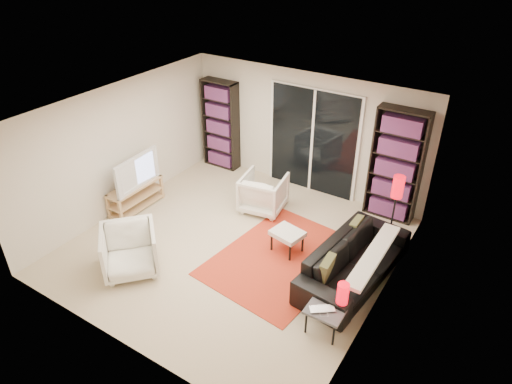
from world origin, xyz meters
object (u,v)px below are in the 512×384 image
bookshelf_left (221,125)px  side_table (327,309)px  bookshelf_right (396,166)px  armchair_back (263,193)px  sofa (355,261)px  armchair_front (130,251)px  tv_stand (136,196)px  floor_lamp (397,195)px  ottoman (287,234)px

bookshelf_left → side_table: size_ratio=3.89×
bookshelf_right → armchair_back: bearing=-152.6°
sofa → bookshelf_right: bearing=9.4°
side_table → sofa: bearing=93.7°
armchair_front → bookshelf_left: bearing=56.7°
tv_stand → armchair_front: (1.26, -1.36, 0.12)m
armchair_front → armchair_back: bearing=25.1°
floor_lamp → sofa: bearing=-100.5°
armchair_front → ottoman: armchair_front is taller
sofa → armchair_front: (-3.02, -1.70, 0.06)m
bookshelf_right → floor_lamp: bearing=-71.6°
side_table → floor_lamp: floor_lamp is taller
ottoman → floor_lamp: floor_lamp is taller
sofa → side_table: bearing=-170.2°
bookshelf_left → ottoman: 3.46m
bookshelf_left → floor_lamp: (4.16, -0.94, 0.06)m
bookshelf_right → bookshelf_left: bearing=180.0°
tv_stand → sofa: sofa is taller
bookshelf_left → armchair_back: (1.76, -1.08, -0.61)m
armchair_front → ottoman: size_ratio=1.48×
bookshelf_right → sofa: bearing=-86.7°
armchair_front → floor_lamp: (3.22, 2.77, 0.65)m
armchair_back → floor_lamp: bearing=173.5°
armchair_back → side_table: bearing=127.5°
ottoman → floor_lamp: 1.86m
sofa → armchair_front: 3.47m
bookshelf_right → ottoman: 2.36m
bookshelf_left → bookshelf_right: bearing=-0.0°
sofa → side_table: 1.18m
tv_stand → ottoman: 3.12m
armchair_back → armchair_front: 2.75m
armchair_back → bookshelf_left: bearing=-41.4°
armchair_back → floor_lamp: (2.40, 0.14, 0.67)m
bookshelf_right → sofa: size_ratio=0.94×
bookshelf_right → armchair_front: 4.76m
armchair_back → armchair_front: size_ratio=0.95×
sofa → ottoman: (-1.19, 0.03, 0.02)m
bookshelf_left → armchair_back: bookshelf_left is taller
sofa → armchair_back: 2.39m
bookshelf_left → bookshelf_right: bookshelf_right is taller
bookshelf_left → floor_lamp: size_ratio=1.44×
bookshelf_left → floor_lamp: bookshelf_left is taller
bookshelf_right → armchair_front: bookshelf_right is taller
tv_stand → floor_lamp: (4.48, 1.40, 0.77)m
tv_stand → armchair_back: (2.08, 1.26, 0.10)m
tv_stand → side_table: (4.36, -0.84, 0.09)m
tv_stand → bookshelf_right: bearing=29.4°
bookshelf_left → floor_lamp: 4.27m
armchair_back → ottoman: size_ratio=1.40×
bookshelf_right → floor_lamp: bookshelf_right is taller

